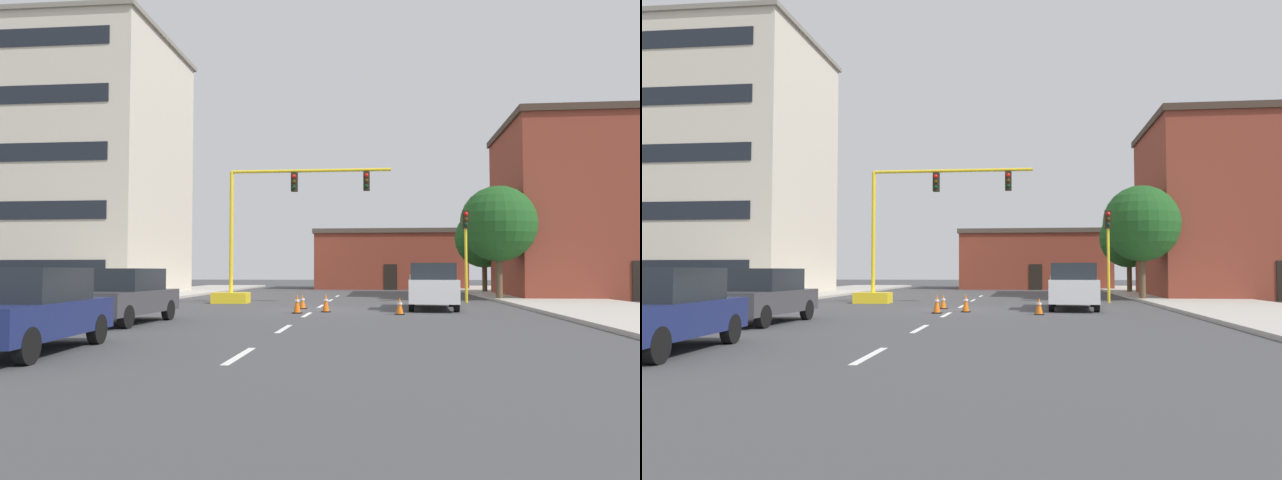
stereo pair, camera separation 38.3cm
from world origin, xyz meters
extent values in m
plane|color=#424244|center=(0.00, 0.00, 0.00)|extent=(160.00, 160.00, 0.00)
cube|color=#B2ADA3|center=(-12.02, 8.00, 0.07)|extent=(6.00, 56.00, 0.14)
cube|color=#B2ADA3|center=(12.02, 8.00, 0.07)|extent=(6.00, 56.00, 0.14)
cube|color=silver|center=(0.00, -14.00, 0.00)|extent=(0.16, 2.40, 0.01)
cube|color=silver|center=(0.00, -8.50, 0.00)|extent=(0.16, 2.40, 0.01)
cube|color=silver|center=(0.00, -3.00, 0.00)|extent=(0.16, 2.40, 0.01)
cube|color=silver|center=(0.00, 2.50, 0.00)|extent=(0.16, 2.40, 0.01)
cube|color=silver|center=(0.00, 8.00, 0.00)|extent=(0.16, 2.40, 0.01)
cube|color=silver|center=(0.00, 13.50, 0.00)|extent=(0.16, 2.40, 0.01)
cube|color=beige|center=(-19.18, 14.10, 8.73)|extent=(14.63, 12.08, 17.46)
cube|color=gray|center=(-19.18, 14.10, 17.61)|extent=(15.03, 12.48, 0.30)
cube|color=black|center=(-19.18, 8.03, 1.75)|extent=(12.00, 0.06, 1.10)
cube|color=black|center=(-19.18, 8.03, 5.24)|extent=(12.00, 0.06, 1.10)
cube|color=black|center=(-19.18, 8.03, 8.73)|extent=(12.00, 0.06, 1.10)
cube|color=black|center=(-19.18, 8.03, 12.22)|extent=(12.00, 0.06, 1.10)
cube|color=black|center=(-19.18, 8.03, 15.71)|extent=(12.00, 0.06, 1.10)
cube|color=brown|center=(3.68, 30.23, 2.46)|extent=(13.24, 7.64, 4.91)
cube|color=#4C4238|center=(3.68, 30.23, 5.11)|extent=(13.54, 7.94, 0.40)
cube|color=black|center=(3.68, 26.38, 1.10)|extent=(1.10, 0.06, 2.20)
cube|color=brown|center=(16.84, 13.34, 5.25)|extent=(12.34, 10.15, 10.50)
cube|color=#3D2D23|center=(16.84, 13.34, 10.70)|extent=(12.64, 10.45, 0.40)
cube|color=yellow|center=(-4.82, 4.55, 0.28)|extent=(1.80, 1.20, 0.55)
cylinder|color=yellow|center=(-4.82, 4.55, 3.65)|extent=(0.20, 0.20, 6.20)
cylinder|color=yellow|center=(-0.74, 4.55, 6.75)|extent=(8.16, 0.16, 0.16)
cube|color=black|center=(-1.56, 4.55, 6.18)|extent=(0.32, 0.36, 0.95)
sphere|color=red|center=(-1.56, 4.36, 6.45)|extent=(0.20, 0.20, 0.20)
sphere|color=#38280A|center=(-1.56, 4.36, 6.17)|extent=(0.20, 0.20, 0.20)
sphere|color=black|center=(-1.56, 4.36, 5.89)|extent=(0.20, 0.20, 0.20)
cube|color=black|center=(2.11, 4.55, 6.18)|extent=(0.32, 0.36, 0.95)
sphere|color=red|center=(2.11, 4.36, 6.45)|extent=(0.20, 0.20, 0.20)
sphere|color=#38280A|center=(2.11, 4.36, 6.17)|extent=(0.20, 0.20, 0.20)
sphere|color=black|center=(2.11, 4.36, 5.89)|extent=(0.20, 0.20, 0.20)
cylinder|color=yellow|center=(7.22, 6.16, 2.40)|extent=(0.14, 0.14, 4.80)
cube|color=black|center=(7.22, 6.16, 4.33)|extent=(0.32, 0.36, 0.95)
sphere|color=red|center=(7.22, 5.97, 4.60)|extent=(0.20, 0.20, 0.20)
sphere|color=#38280A|center=(7.22, 5.97, 4.32)|extent=(0.20, 0.20, 0.20)
sphere|color=black|center=(7.22, 5.97, 4.04)|extent=(0.20, 0.20, 0.20)
cylinder|color=brown|center=(9.33, 8.46, 1.35)|extent=(0.36, 0.36, 2.69)
sphere|color=#1E511E|center=(9.33, 8.46, 4.27)|extent=(4.22, 4.22, 4.22)
cylinder|color=#4C3823|center=(10.41, 19.45, 1.20)|extent=(0.36, 0.36, 2.41)
sphere|color=#1E511E|center=(10.41, 19.45, 4.01)|extent=(4.28, 4.28, 4.28)
cube|color=white|center=(5.04, 0.95, 0.81)|extent=(2.32, 5.51, 0.95)
cube|color=#1E2328|center=(4.99, 0.05, 1.64)|extent=(1.95, 1.91, 0.70)
cube|color=white|center=(5.12, 2.14, 1.37)|extent=(2.17, 2.92, 0.16)
cylinder|color=black|center=(5.83, -0.94, 0.34)|extent=(0.26, 0.69, 0.68)
cylinder|color=black|center=(4.03, -0.83, 0.34)|extent=(0.26, 0.69, 0.68)
cylinder|color=black|center=(6.05, 2.73, 0.34)|extent=(0.26, 0.69, 0.68)
cylinder|color=black|center=(4.26, 2.84, 0.34)|extent=(0.26, 0.69, 0.68)
cube|color=#3D3D42|center=(-5.29, -7.32, 0.69)|extent=(2.08, 4.59, 0.70)
cube|color=#1E2328|center=(-5.29, -7.22, 1.39)|extent=(1.82, 2.39, 0.70)
cylinder|color=black|center=(-6.04, -5.75, 0.34)|extent=(0.25, 0.69, 0.68)
cylinder|color=black|center=(-4.39, -5.84, 0.34)|extent=(0.25, 0.69, 0.68)
cylinder|color=black|center=(-6.19, -8.81, 0.34)|extent=(0.25, 0.69, 0.68)
cylinder|color=black|center=(-4.55, -8.89, 0.34)|extent=(0.25, 0.69, 0.68)
cube|color=navy|center=(-4.42, -14.04, 0.69)|extent=(2.10, 4.60, 0.70)
cube|color=#1E2328|center=(-4.42, -13.94, 1.39)|extent=(1.83, 2.39, 0.70)
cylinder|color=black|center=(-5.33, -12.56, 0.34)|extent=(0.26, 0.69, 0.68)
cylinder|color=black|center=(-3.68, -12.47, 0.34)|extent=(0.26, 0.69, 0.68)
cylinder|color=black|center=(-3.51, -15.52, 0.34)|extent=(0.26, 0.69, 0.68)
cube|color=black|center=(-0.46, -2.29, 0.02)|extent=(0.36, 0.36, 0.04)
cone|color=orange|center=(-0.46, -2.29, 0.41)|extent=(0.28, 0.28, 0.74)
cylinder|color=white|center=(-0.46, -2.29, 0.50)|extent=(0.19, 0.19, 0.08)
cube|color=black|center=(-0.61, 0.52, 0.02)|extent=(0.36, 0.36, 0.04)
cone|color=orange|center=(-0.61, 0.52, 0.33)|extent=(0.28, 0.28, 0.59)
cylinder|color=white|center=(-0.61, 0.52, 0.40)|extent=(0.19, 0.19, 0.08)
cube|color=black|center=(0.59, -1.49, 0.02)|extent=(0.36, 0.36, 0.04)
cone|color=orange|center=(0.59, -1.49, 0.40)|extent=(0.28, 0.28, 0.72)
cylinder|color=white|center=(0.59, -1.49, 0.49)|extent=(0.19, 0.19, 0.08)
cube|color=black|center=(3.50, -2.61, 0.02)|extent=(0.36, 0.36, 0.04)
cone|color=orange|center=(3.50, -2.61, 0.35)|extent=(0.28, 0.28, 0.62)
cylinder|color=white|center=(3.50, -2.61, 0.42)|extent=(0.19, 0.19, 0.08)
camera|label=1|loc=(2.75, -25.75, 1.68)|focal=33.88mm
camera|label=2|loc=(3.14, -25.71, 1.68)|focal=33.88mm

